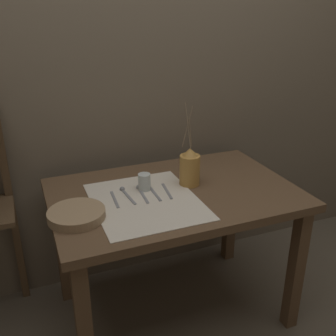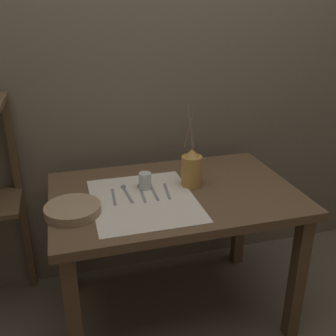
{
  "view_description": "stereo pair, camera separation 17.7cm",
  "coord_description": "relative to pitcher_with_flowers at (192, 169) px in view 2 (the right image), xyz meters",
  "views": [
    {
      "loc": [
        -0.64,
        -1.52,
        1.51
      ],
      "look_at": [
        -0.03,
        0.0,
        0.83
      ],
      "focal_mm": 42.0,
      "sensor_mm": 36.0,
      "label": 1
    },
    {
      "loc": [
        -0.47,
        -1.57,
        1.51
      ],
      "look_at": [
        -0.03,
        0.0,
        0.83
      ],
      "focal_mm": 42.0,
      "sensor_mm": 36.0,
      "label": 2
    }
  ],
  "objects": [
    {
      "name": "wooden_table",
      "position": [
        -0.1,
        -0.04,
        -0.18
      ],
      "size": [
        1.13,
        0.74,
        0.71
      ],
      "color": "brown",
      "rests_on": "ground_plane"
    },
    {
      "name": "ground_plane",
      "position": [
        -0.1,
        -0.04,
        -0.79
      ],
      "size": [
        12.0,
        12.0,
        0.0
      ],
      "primitive_type": "plane",
      "color": "brown"
    },
    {
      "name": "wooden_bowl",
      "position": [
        -0.56,
        -0.13,
        -0.07
      ],
      "size": [
        0.23,
        0.23,
        0.04
      ],
      "color": "#9E7F5B",
      "rests_on": "wooden_table"
    },
    {
      "name": "fork_outer",
      "position": [
        -0.38,
        -0.03,
        -0.08
      ],
      "size": [
        0.02,
        0.16,
        0.0
      ],
      "color": "gray",
      "rests_on": "wooden_table"
    },
    {
      "name": "knife_center",
      "position": [
        -0.19,
        -0.04,
        -0.08
      ],
      "size": [
        0.01,
        0.16,
        0.0
      ],
      "color": "gray",
      "rests_on": "wooden_table"
    },
    {
      "name": "glass_tumbler_near",
      "position": [
        -0.22,
        0.02,
        -0.04
      ],
      "size": [
        0.06,
        0.06,
        0.08
      ],
      "color": "silver",
      "rests_on": "wooden_table"
    },
    {
      "name": "stone_wall_back",
      "position": [
        -0.1,
        0.44,
        0.41
      ],
      "size": [
        7.0,
        0.06,
        2.4
      ],
      "color": "#6B5E4C",
      "rests_on": "ground_plane"
    },
    {
      "name": "spoon_inner",
      "position": [
        -0.32,
        0.02,
        -0.08
      ],
      "size": [
        0.03,
        0.17,
        0.02
      ],
      "color": "gray",
      "rests_on": "wooden_table"
    },
    {
      "name": "pitcher_with_flowers",
      "position": [
        0.0,
        0.0,
        0.0
      ],
      "size": [
        0.1,
        0.1,
        0.4
      ],
      "color": "#B7843D",
      "rests_on": "wooden_table"
    },
    {
      "name": "linen_cloth",
      "position": [
        -0.25,
        -0.09,
        -0.08
      ],
      "size": [
        0.45,
        0.54,
        0.0
      ],
      "color": "beige",
      "rests_on": "wooden_table"
    },
    {
      "name": "fork_inner",
      "position": [
        -0.13,
        -0.04,
        -0.08
      ],
      "size": [
        0.03,
        0.16,
        0.0
      ],
      "color": "gray",
      "rests_on": "wooden_table"
    },
    {
      "name": "spoon_outer",
      "position": [
        -0.24,
        0.01,
        -0.08
      ],
      "size": [
        0.03,
        0.17,
        0.02
      ],
      "color": "gray",
      "rests_on": "wooden_table"
    }
  ]
}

